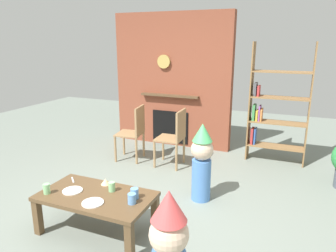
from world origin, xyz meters
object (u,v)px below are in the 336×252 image
Objects in this scene: paper_cup_near_left at (132,199)px; birthday_cake_slice at (106,181)px; paper_cup_center at (112,187)px; child_in_pink at (202,160)px; dining_chair_left at (135,130)px; coffee_table at (96,200)px; paper_plate_rear at (93,203)px; paper_cup_far_left at (135,193)px; paper_cup_near_right at (47,189)px; bookshelf at (274,109)px; paper_plate_front at (73,191)px; dining_chair_middle at (175,135)px.

birthday_cake_slice is (-0.47, 0.25, -0.02)m from paper_cup_near_left.
child_in_pink reaches higher than paper_cup_center.
child_in_pink is at bearing 139.41° from dining_chair_left.
child_in_pink reaches higher than dining_chair_left.
dining_chair_left is (-1.40, 0.88, -0.00)m from child_in_pink.
paper_plate_rear is at bearing -64.02° from coffee_table.
paper_cup_far_left is at bearing 37.20° from paper_plate_rear.
paper_cup_near_right is 0.65m from paper_cup_center.
child_in_pink reaches higher than paper_plate_rear.
bookshelf reaches higher than dining_chair_left.
dining_chair_middle reaches higher than paper_plate_front.
coffee_table is 0.51m from paper_cup_near_right.
paper_plate_front is at bearing -170.12° from paper_cup_far_left.
dining_chair_left is (-0.15, 2.12, 0.04)m from paper_cup_near_right.
bookshelf reaches higher than birthday_cake_slice.
paper_cup_far_left is 0.47m from birthday_cake_slice.
bookshelf is 2.11× the size of dining_chair_middle.
birthday_cake_slice is 1.81m from dining_chair_left.
paper_cup_center is 0.93× the size of paper_cup_far_left.
bookshelf is at bearing 59.73° from birthday_cake_slice.
paper_cup_near_left is at bearing -75.58° from paper_cup_far_left.
paper_cup_far_left is at bearing -8.78° from paper_cup_center.
birthday_cake_slice is 0.10× the size of child_in_pink.
child_in_pink is 1.12m from dining_chair_middle.
bookshelf is 1.65× the size of coffee_table.
paper_cup_far_left is 2.13m from dining_chair_left.
bookshelf is 18.09× the size of paper_cup_far_left.
paper_cup_far_left is 0.52× the size of paper_plate_front.
paper_cup_near_right is 0.55m from paper_plate_rear.
paper_plate_front is 2.02m from dining_chair_left.
paper_cup_near_left reaches higher than paper_plate_front.
paper_cup_center is at bearing 0.62° from child_in_pink.
dining_chair_middle is at bearing 85.62° from birthday_cake_slice.
paper_cup_near_left is (-1.02, -2.80, -0.40)m from bookshelf.
birthday_cake_slice is (0.22, 0.27, 0.03)m from paper_plate_front.
dining_chair_left reaches higher than coffee_table.
bookshelf is 2.25m from dining_chair_left.
paper_cup_near_right is at bearing -145.81° from paper_plate_front.
dining_chair_middle reaches higher than coffee_table.
paper_cup_far_left reaches higher than paper_plate_front.
coffee_table is 11.43× the size of paper_cup_near_left.
bookshelf is 1.63m from dining_chair_middle.
coffee_table is 0.44m from paper_cup_near_left.
dining_chair_middle is (0.01, 2.11, 0.09)m from paper_plate_rear.
paper_cup_center is 0.48× the size of paper_plate_front.
paper_cup_center is at bearing 155.45° from paper_cup_near_left.
paper_plate_rear is 0.42m from birthday_cake_slice.
child_in_pink is 1.08× the size of dining_chair_middle.
paper_cup_center is 0.11× the size of dining_chair_left.
paper_cup_center is 1.82m from dining_chair_middle.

